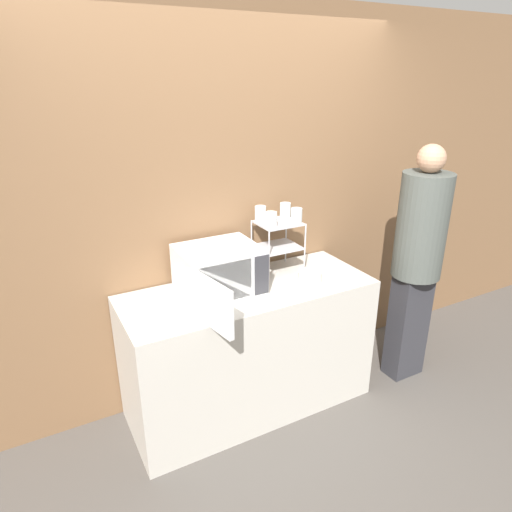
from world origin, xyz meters
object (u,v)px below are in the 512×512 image
object	(u,v)px
dish_rack	(278,236)
glass_front_left	(271,220)
glass_back_right	(285,210)
person	(418,254)
bowl	(310,277)
glass_back_left	(260,214)
glass_front_right	(297,216)
microwave	(219,271)

from	to	relation	value
dish_rack	glass_front_left	xyz separation A→B (m)	(-0.10, -0.07, 0.15)
glass_back_right	person	xyz separation A→B (m)	(0.81, -0.47, -0.31)
glass_back_right	bowl	bearing A→B (deg)	-90.17
glass_front_left	person	world-z (taller)	person
bowl	person	distance (m)	0.82
dish_rack	glass_back_right	bearing A→B (deg)	35.95
bowl	glass_back_right	bearing A→B (deg)	89.83
glass_back_left	bowl	xyz separation A→B (m)	(0.19, -0.33, -0.37)
dish_rack	glass_front_right	distance (m)	0.19
glass_front_right	microwave	bearing A→B (deg)	-177.08
microwave	glass_front_left	xyz separation A→B (m)	(0.39, 0.04, 0.26)
microwave	glass_back_right	bearing A→B (deg)	16.77
glass_back_left	person	xyz separation A→B (m)	(0.99, -0.49, -0.31)
dish_rack	glass_front_left	distance (m)	0.19
microwave	glass_front_right	bearing A→B (deg)	2.92
glass_front_right	glass_back_left	size ratio (longest dim) A/B	1.00
glass_front_left	bowl	distance (m)	0.45
dish_rack	glass_front_left	size ratio (longest dim) A/B	3.50
dish_rack	person	xyz separation A→B (m)	(0.90, -0.40, -0.16)
glass_front_left	glass_front_right	bearing A→B (deg)	-1.88
microwave	glass_back_left	size ratio (longest dim) A/B	7.79
dish_rack	glass_back_right	xyz separation A→B (m)	(0.10, 0.07, 0.15)
dish_rack	glass_front_right	bearing A→B (deg)	-39.76
glass_back_left	microwave	bearing A→B (deg)	-154.67
glass_back_right	glass_front_right	size ratio (longest dim) A/B	1.00
dish_rack	glass_front_right	xyz separation A→B (m)	(0.09, -0.08, 0.15)
microwave	glass_front_right	xyz separation A→B (m)	(0.58, 0.03, 0.26)
microwave	glass_front_right	size ratio (longest dim) A/B	7.79
glass_back_right	glass_back_left	world-z (taller)	same
glass_back_left	person	world-z (taller)	person
dish_rack	microwave	bearing A→B (deg)	-167.73
glass_front_right	person	xyz separation A→B (m)	(0.81, -0.33, -0.31)
glass_front_right	person	distance (m)	0.93
microwave	dish_rack	size ratio (longest dim) A/B	2.22
dish_rack	glass_back_left	world-z (taller)	glass_back_left
bowl	glass_back_left	bearing A→B (deg)	119.32
glass_front_right	person	size ratio (longest dim) A/B	0.06
microwave	glass_front_left	bearing A→B (deg)	5.25
dish_rack	glass_back_left	xyz separation A→B (m)	(-0.09, 0.08, 0.15)
glass_front_right	bowl	world-z (taller)	glass_front_right
bowl	person	world-z (taller)	person
glass_back_right	bowl	distance (m)	0.49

